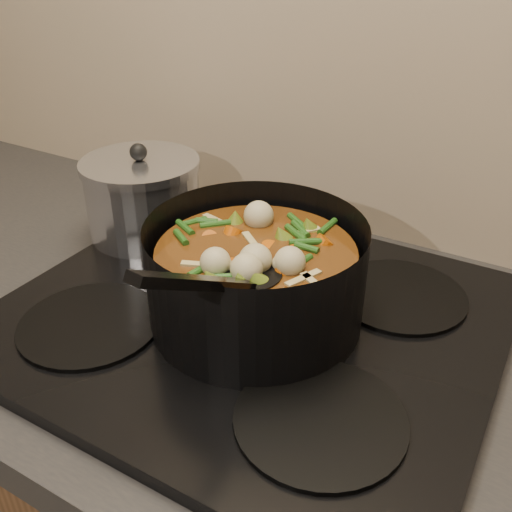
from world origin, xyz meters
The scene contains 3 objects.
stovetop centered at (0.00, 1.93, 0.92)m, with size 0.62×0.54×0.03m.
stockpot centered at (0.01, 1.92, 0.99)m, with size 0.34×0.40×0.20m.
saucepan centered at (-0.26, 2.03, 0.99)m, with size 0.19×0.19×0.15m.
Camera 1 is at (0.31, 1.41, 1.37)m, focal length 40.00 mm.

